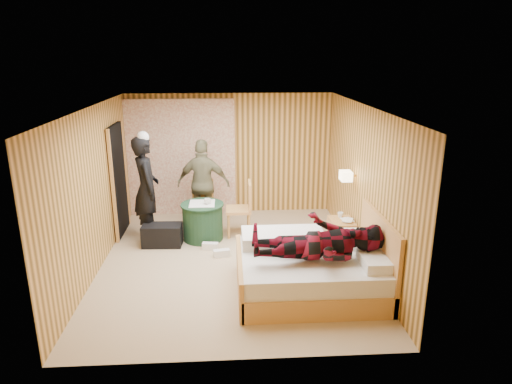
{
  "coord_description": "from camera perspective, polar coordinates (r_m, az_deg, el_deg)",
  "views": [
    {
      "loc": [
        -0.04,
        -6.81,
        3.27
      ],
      "look_at": [
        0.41,
        0.44,
        1.05
      ],
      "focal_mm": 32.0,
      "sensor_mm": 36.0,
      "label": 1
    }
  ],
  "objects": [
    {
      "name": "book_lower",
      "position": [
        7.88,
        10.79,
        -3.52
      ],
      "size": [
        0.21,
        0.26,
        0.02
      ],
      "primitive_type": "imported",
      "rotation": [
        0.0,
        0.0,
        0.24
      ],
      "color": "white",
      "rests_on": "nightstand"
    },
    {
      "name": "bed",
      "position": [
        6.62,
        7.03,
        -9.6
      ],
      "size": [
        2.05,
        1.61,
        1.11
      ],
      "color": "tan",
      "rests_on": "floor"
    },
    {
      "name": "curtain",
      "position": [
        9.52,
        -9.3,
        4.21
      ],
      "size": [
        2.2,
        0.08,
        2.4
      ],
      "primitive_type": "cube",
      "color": "white",
      "rests_on": "floor"
    },
    {
      "name": "woman_standing",
      "position": [
        8.37,
        -13.54,
        0.42
      ],
      "size": [
        0.64,
        0.8,
        1.9
      ],
      "primitive_type": "imported",
      "rotation": [
        0.0,
        0.0,
        1.88
      ],
      "color": "black",
      "rests_on": "floor"
    },
    {
      "name": "chair_near",
      "position": [
        8.4,
        -1.6,
        -1.58
      ],
      "size": [
        0.46,
        0.46,
        1.02
      ],
      "rotation": [
        0.0,
        0.0,
        -1.58
      ],
      "color": "tan",
      "rests_on": "floor"
    },
    {
      "name": "doorway",
      "position": [
        8.75,
        -16.8,
        1.39
      ],
      "size": [
        0.06,
        0.9,
        2.05
      ],
      "primitive_type": "cube",
      "color": "black",
      "rests_on": "floor"
    },
    {
      "name": "wall_lamp",
      "position": [
        7.77,
        11.19,
        1.99
      ],
      "size": [
        0.26,
        0.24,
        0.16
      ],
      "color": "gold",
      "rests_on": "wall_right"
    },
    {
      "name": "man_on_bed",
      "position": [
        6.15,
        7.89,
        -5.0
      ],
      "size": [
        0.86,
        0.67,
        1.77
      ],
      "primitive_type": "imported",
      "rotation": [
        0.0,
        1.57,
        0.0
      ],
      "color": "#600917",
      "rests_on": "bed"
    },
    {
      "name": "nightstand",
      "position": [
        8.02,
        10.6,
        -5.21
      ],
      "size": [
        0.41,
        0.56,
        0.54
      ],
      "color": "tan",
      "rests_on": "floor"
    },
    {
      "name": "round_table",
      "position": [
        8.34,
        -6.67,
        -3.63
      ],
      "size": [
        0.77,
        0.77,
        0.69
      ],
      "color": "#1D4027",
      "rests_on": "floor"
    },
    {
      "name": "man_at_table",
      "position": [
        8.8,
        -6.58,
        1.01
      ],
      "size": [
        1.06,
        0.56,
        1.72
      ],
      "primitive_type": "imported",
      "rotation": [
        0.0,
        0.0,
        3.0
      ],
      "color": "#6C6848",
      "rests_on": "floor"
    },
    {
      "name": "wall_right",
      "position": [
        7.42,
        13.35,
        0.73
      ],
      "size": [
        0.02,
        5.0,
        2.5
      ],
      "primitive_type": "cube",
      "color": "#E6AA58",
      "rests_on": "floor"
    },
    {
      "name": "cup_table",
      "position": [
        8.16,
        -6.08,
        -1.18
      ],
      "size": [
        0.13,
        0.13,
        0.1
      ],
      "primitive_type": "imported",
      "rotation": [
        0.0,
        0.0,
        0.06
      ],
      "color": "white",
      "rests_on": "round_table"
    },
    {
      "name": "duffel_bag",
      "position": [
        8.24,
        -11.64,
        -5.3
      ],
      "size": [
        0.7,
        0.39,
        0.39
      ],
      "primitive_type": "cube",
      "rotation": [
        0.0,
        0.0,
        -0.04
      ],
      "color": "black",
      "rests_on": "floor"
    },
    {
      "name": "ceiling",
      "position": [
        6.85,
        -3.27,
        10.52
      ],
      "size": [
        4.2,
        5.0,
        0.01
      ],
      "primitive_type": "cube",
      "color": "white",
      "rests_on": "wall_back"
    },
    {
      "name": "sneaker_left",
      "position": [
        8.0,
        -5.74,
        -6.75
      ],
      "size": [
        0.29,
        0.15,
        0.12
      ],
      "primitive_type": "cube",
      "rotation": [
        0.0,
        0.0,
        -0.15
      ],
      "color": "white",
      "rests_on": "floor"
    },
    {
      "name": "sneaker_right",
      "position": [
        7.72,
        -4.32,
        -7.63
      ],
      "size": [
        0.29,
        0.16,
        0.12
      ],
      "primitive_type": "cube",
      "rotation": [
        0.0,
        0.0,
        0.19
      ],
      "color": "white",
      "rests_on": "floor"
    },
    {
      "name": "wall_back",
      "position": [
        9.52,
        -3.26,
        4.73
      ],
      "size": [
        4.2,
        0.02,
        2.5
      ],
      "primitive_type": "cube",
      "color": "#E6AA58",
      "rests_on": "floor"
    },
    {
      "name": "floor",
      "position": [
        7.55,
        -2.95,
        -8.68
      ],
      "size": [
        4.2,
        5.0,
        0.01
      ],
      "primitive_type": "cube",
      "color": "tan",
      "rests_on": "ground"
    },
    {
      "name": "wall_left",
      "position": [
        7.39,
        -19.6,
        0.14
      ],
      "size": [
        0.02,
        5.0,
        2.5
      ],
      "primitive_type": "cube",
      "color": "#E6AA58",
      "rests_on": "floor"
    },
    {
      "name": "book_upper",
      "position": [
        7.87,
        10.8,
        -3.39
      ],
      "size": [
        0.24,
        0.27,
        0.02
      ],
      "primitive_type": "imported",
      "rotation": [
        0.0,
        0.0,
        -0.43
      ],
      "color": "white",
      "rests_on": "nightstand"
    },
    {
      "name": "chair_far",
      "position": [
        8.87,
        -6.58,
        -1.05
      ],
      "size": [
        0.47,
        0.47,
        0.93
      ],
      "rotation": [
        0.0,
        0.0,
        0.12
      ],
      "color": "tan",
      "rests_on": "floor"
    },
    {
      "name": "cup_nightstand",
      "position": [
        8.03,
        10.5,
        -2.83
      ],
      "size": [
        0.12,
        0.12,
        0.09
      ],
      "primitive_type": "imported",
      "rotation": [
        0.0,
        0.0,
        0.17
      ],
      "color": "white",
      "rests_on": "nightstand"
    }
  ]
}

